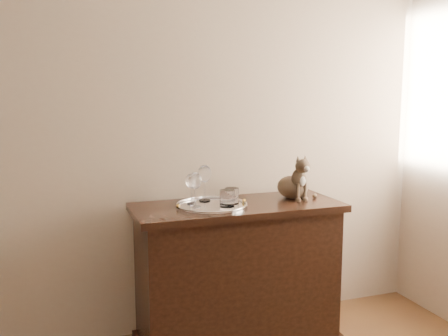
% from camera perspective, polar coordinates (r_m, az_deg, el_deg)
% --- Properties ---
extents(wall_back, '(4.00, 0.10, 2.70)m').
position_cam_1_polar(wall_back, '(2.95, -11.63, 5.85)').
color(wall_back, tan).
rests_on(wall_back, ground).
extents(sideboard, '(1.20, 0.50, 0.85)m').
position_cam_1_polar(sideboard, '(3.00, 1.49, -12.08)').
color(sideboard, black).
rests_on(sideboard, ground).
extents(tray, '(0.40, 0.40, 0.01)m').
position_cam_1_polar(tray, '(2.81, -1.39, -4.34)').
color(tray, silver).
rests_on(tray, sideboard).
extents(wine_glass_a, '(0.07, 0.07, 0.17)m').
position_cam_1_polar(wine_glass_a, '(2.83, -3.73, -2.39)').
color(wine_glass_a, silver).
rests_on(wine_glass_a, tray).
extents(wine_glass_b, '(0.08, 0.08, 0.21)m').
position_cam_1_polar(wine_glass_b, '(2.89, -2.23, -1.74)').
color(wine_glass_b, white).
rests_on(wine_glass_b, tray).
extents(wine_glass_c, '(0.07, 0.07, 0.20)m').
position_cam_1_polar(wine_glass_c, '(2.75, -3.32, -2.50)').
color(wine_glass_c, white).
rests_on(wine_glass_c, tray).
extents(tumbler_a, '(0.08, 0.08, 0.09)m').
position_cam_1_polar(tumbler_a, '(2.76, 0.37, -3.49)').
color(tumbler_a, silver).
rests_on(tumbler_a, tray).
extents(tumbler_c, '(0.08, 0.08, 0.09)m').
position_cam_1_polar(tumbler_c, '(2.83, 0.90, -3.21)').
color(tumbler_c, white).
rests_on(tumbler_c, tray).
extents(cat, '(0.29, 0.28, 0.27)m').
position_cam_1_polar(cat, '(3.03, 7.85, -0.92)').
color(cat, '#493B2C').
rests_on(cat, sideboard).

